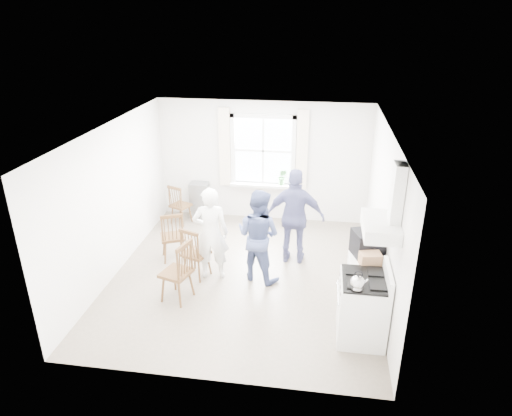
{
  "coord_description": "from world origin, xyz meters",
  "views": [
    {
      "loc": [
        1.21,
        -6.77,
        4.27
      ],
      "look_at": [
        0.18,
        0.2,
        1.22
      ],
      "focal_mm": 32.0,
      "sensor_mm": 36.0,
      "label": 1
    }
  ],
  "objects_px": {
    "windsor_chair_b": "(192,249)",
    "person_right": "(295,217)",
    "windsor_chair_a": "(172,232)",
    "person_mid": "(258,235)",
    "stereo_stack": "(368,243)",
    "person_left": "(211,234)",
    "windsor_chair_c": "(182,266)",
    "low_cabinet": "(364,283)",
    "gas_stove": "(363,307)"
  },
  "relations": [
    {
      "from": "person_right",
      "to": "person_mid",
      "type": "bearing_deg",
      "value": 51.61
    },
    {
      "from": "gas_stove",
      "to": "windsor_chair_c",
      "type": "bearing_deg",
      "value": 170.04
    },
    {
      "from": "person_left",
      "to": "gas_stove",
      "type": "bearing_deg",
      "value": 144.19
    },
    {
      "from": "person_left",
      "to": "person_mid",
      "type": "height_order",
      "value": "person_left"
    },
    {
      "from": "windsor_chair_b",
      "to": "person_mid",
      "type": "xyz_separation_m",
      "value": [
        1.1,
        0.2,
        0.23
      ]
    },
    {
      "from": "person_mid",
      "to": "stereo_stack",
      "type": "bearing_deg",
      "value": -174.83
    },
    {
      "from": "gas_stove",
      "to": "person_right",
      "type": "height_order",
      "value": "person_right"
    },
    {
      "from": "person_left",
      "to": "windsor_chair_b",
      "type": "bearing_deg",
      "value": 13.45
    },
    {
      "from": "person_left",
      "to": "windsor_chair_c",
      "type": "bearing_deg",
      "value": 61.22
    },
    {
      "from": "stereo_stack",
      "to": "person_mid",
      "type": "xyz_separation_m",
      "value": [
        -1.73,
        0.56,
        -0.28
      ]
    },
    {
      "from": "low_cabinet",
      "to": "windsor_chair_a",
      "type": "bearing_deg",
      "value": 163.87
    },
    {
      "from": "stereo_stack",
      "to": "person_mid",
      "type": "relative_size",
      "value": 0.33
    },
    {
      "from": "stereo_stack",
      "to": "person_left",
      "type": "distance_m",
      "value": 2.58
    },
    {
      "from": "stereo_stack",
      "to": "person_mid",
      "type": "distance_m",
      "value": 1.83
    },
    {
      "from": "gas_stove",
      "to": "stereo_stack",
      "type": "height_order",
      "value": "stereo_stack"
    },
    {
      "from": "windsor_chair_c",
      "to": "windsor_chair_a",
      "type": "bearing_deg",
      "value": 114.3
    },
    {
      "from": "person_left",
      "to": "person_mid",
      "type": "distance_m",
      "value": 0.8
    },
    {
      "from": "person_left",
      "to": "windsor_chair_a",
      "type": "bearing_deg",
      "value": -34.95
    },
    {
      "from": "low_cabinet",
      "to": "windsor_chair_a",
      "type": "xyz_separation_m",
      "value": [
        -3.35,
        0.97,
        0.15
      ]
    },
    {
      "from": "windsor_chair_a",
      "to": "person_left",
      "type": "distance_m",
      "value": 0.95
    },
    {
      "from": "low_cabinet",
      "to": "person_left",
      "type": "relative_size",
      "value": 0.54
    },
    {
      "from": "windsor_chair_a",
      "to": "person_right",
      "type": "distance_m",
      "value": 2.24
    },
    {
      "from": "windsor_chair_c",
      "to": "stereo_stack",
      "type": "bearing_deg",
      "value": 6.07
    },
    {
      "from": "low_cabinet",
      "to": "person_left",
      "type": "distance_m",
      "value": 2.61
    },
    {
      "from": "stereo_stack",
      "to": "windsor_chair_c",
      "type": "xyz_separation_m",
      "value": [
        -2.81,
        -0.3,
        -0.46
      ]
    },
    {
      "from": "windsor_chair_a",
      "to": "person_right",
      "type": "bearing_deg",
      "value": 8.79
    },
    {
      "from": "windsor_chair_a",
      "to": "person_mid",
      "type": "relative_size",
      "value": 0.6
    },
    {
      "from": "stereo_stack",
      "to": "person_left",
      "type": "height_order",
      "value": "person_left"
    },
    {
      "from": "stereo_stack",
      "to": "gas_stove",
      "type": "bearing_deg",
      "value": -95.13
    },
    {
      "from": "windsor_chair_a",
      "to": "person_mid",
      "type": "bearing_deg",
      "value": -11.6
    },
    {
      "from": "person_left",
      "to": "person_mid",
      "type": "relative_size",
      "value": 1.02
    },
    {
      "from": "windsor_chair_a",
      "to": "windsor_chair_b",
      "type": "height_order",
      "value": "windsor_chair_a"
    },
    {
      "from": "low_cabinet",
      "to": "stereo_stack",
      "type": "height_order",
      "value": "stereo_stack"
    },
    {
      "from": "windsor_chair_a",
      "to": "person_right",
      "type": "height_order",
      "value": "person_right"
    },
    {
      "from": "person_mid",
      "to": "gas_stove",
      "type": "bearing_deg",
      "value": 164.12
    },
    {
      "from": "low_cabinet",
      "to": "windsor_chair_a",
      "type": "distance_m",
      "value": 3.49
    },
    {
      "from": "windsor_chair_b",
      "to": "person_right",
      "type": "relative_size",
      "value": 0.53
    },
    {
      "from": "gas_stove",
      "to": "low_cabinet",
      "type": "distance_m",
      "value": 0.7
    },
    {
      "from": "low_cabinet",
      "to": "windsor_chair_a",
      "type": "height_order",
      "value": "windsor_chair_a"
    },
    {
      "from": "low_cabinet",
      "to": "windsor_chair_b",
      "type": "bearing_deg",
      "value": 171.21
    },
    {
      "from": "person_mid",
      "to": "low_cabinet",
      "type": "bearing_deg",
      "value": -177.2
    },
    {
      "from": "windsor_chair_a",
      "to": "person_mid",
      "type": "xyz_separation_m",
      "value": [
        1.62,
        -0.33,
        0.22
      ]
    },
    {
      "from": "windsor_chair_a",
      "to": "windsor_chair_c",
      "type": "xyz_separation_m",
      "value": [
        0.54,
        -1.19,
        0.04
      ]
    },
    {
      "from": "stereo_stack",
      "to": "windsor_chair_b",
      "type": "bearing_deg",
      "value": 172.79
    },
    {
      "from": "stereo_stack",
      "to": "windsor_chair_b",
      "type": "relative_size",
      "value": 0.56
    },
    {
      "from": "windsor_chair_c",
      "to": "person_right",
      "type": "height_order",
      "value": "person_right"
    },
    {
      "from": "person_left",
      "to": "person_right",
      "type": "distance_m",
      "value": 1.56
    },
    {
      "from": "windsor_chair_a",
      "to": "person_right",
      "type": "relative_size",
      "value": 0.55
    },
    {
      "from": "gas_stove",
      "to": "person_left",
      "type": "bearing_deg",
      "value": 152.81
    },
    {
      "from": "windsor_chair_b",
      "to": "person_mid",
      "type": "relative_size",
      "value": 0.58
    }
  ]
}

